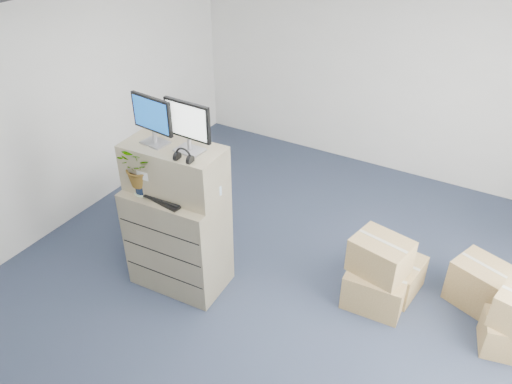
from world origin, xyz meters
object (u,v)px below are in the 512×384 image
filing_cabinet_lower (178,238)px  water_bottle (178,178)px  monitor_left (152,118)px  monitor_right (187,124)px  potted_plant (141,171)px  office_chair (177,207)px  keyboard (165,198)px

filing_cabinet_lower → water_bottle: bearing=51.0°
monitor_left → monitor_right: 0.39m
filing_cabinet_lower → potted_plant: bearing=-155.2°
monitor_left → monitor_right: (0.39, 0.04, 0.01)m
water_bottle → office_chair: water_bottle is taller
monitor_left → office_chair: size_ratio=0.60×
potted_plant → filing_cabinet_lower: bearing=28.0°
filing_cabinet_lower → office_chair: size_ratio=1.43×
filing_cabinet_lower → monitor_right: (0.20, 0.06, 1.37)m
keyboard → office_chair: size_ratio=0.58×
monitor_left → keyboard: bearing=-34.3°
monitor_left → monitor_right: monitor_right is taller
filing_cabinet_lower → potted_plant: size_ratio=2.34×
monitor_left → water_bottle: monitor_left is taller
water_bottle → potted_plant: potted_plant is taller
monitor_left → monitor_right: bearing=12.5°
filing_cabinet_lower → monitor_left: monitor_left is taller
filing_cabinet_lower → potted_plant: 0.88m
potted_plant → office_chair: (-0.29, 0.81, -1.01)m
monitor_left → water_bottle: bearing=14.5°
keyboard → water_bottle: bearing=88.7°
monitor_right → water_bottle: (-0.16, -0.01, -0.63)m
filing_cabinet_lower → keyboard: (0.00, -0.14, 0.60)m
monitor_right → keyboard: size_ratio=1.06×
monitor_left → potted_plant: monitor_left is taller
keyboard → filing_cabinet_lower: bearing=100.4°
keyboard → office_chair: 1.25m
keyboard → monitor_right: bearing=54.5°
potted_plant → keyboard: bearing=0.2°
filing_cabinet_lower → monitor_right: size_ratio=2.32×
filing_cabinet_lower → office_chair: filing_cabinet_lower is taller
office_chair → monitor_right: bearing=100.3°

